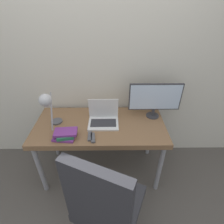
{
  "coord_description": "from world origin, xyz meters",
  "views": [
    {
      "loc": [
        0.12,
        -1.21,
        1.94
      ],
      "look_at": [
        0.14,
        0.31,
        0.94
      ],
      "focal_mm": 28.0,
      "sensor_mm": 36.0,
      "label": 1
    }
  ],
  "objects_px": {
    "office_chair": "(105,204)",
    "book_stack": "(65,135)",
    "laptop": "(103,118)",
    "monitor": "(155,98)",
    "desk_lamp": "(47,104)"
  },
  "relations": [
    {
      "from": "monitor",
      "to": "desk_lamp",
      "type": "distance_m",
      "value": 1.14
    },
    {
      "from": "desk_lamp",
      "to": "office_chair",
      "type": "relative_size",
      "value": 0.38
    },
    {
      "from": "office_chair",
      "to": "laptop",
      "type": "bearing_deg",
      "value": 92.29
    },
    {
      "from": "office_chair",
      "to": "book_stack",
      "type": "relative_size",
      "value": 4.72
    },
    {
      "from": "laptop",
      "to": "office_chair",
      "type": "relative_size",
      "value": 0.28
    },
    {
      "from": "book_stack",
      "to": "desk_lamp",
      "type": "bearing_deg",
      "value": 142.79
    },
    {
      "from": "office_chair",
      "to": "book_stack",
      "type": "bearing_deg",
      "value": 123.74
    },
    {
      "from": "laptop",
      "to": "office_chair",
      "type": "xyz_separation_m",
      "value": [
        0.03,
        -0.86,
        -0.18
      ]
    },
    {
      "from": "desk_lamp",
      "to": "office_chair",
      "type": "height_order",
      "value": "desk_lamp"
    },
    {
      "from": "desk_lamp",
      "to": "book_stack",
      "type": "relative_size",
      "value": 1.77
    },
    {
      "from": "laptop",
      "to": "book_stack",
      "type": "height_order",
      "value": "laptop"
    },
    {
      "from": "book_stack",
      "to": "office_chair",
      "type": "bearing_deg",
      "value": -56.26
    },
    {
      "from": "office_chair",
      "to": "book_stack",
      "type": "xyz_separation_m",
      "value": [
        -0.41,
        0.61,
        0.17
      ]
    },
    {
      "from": "monitor",
      "to": "book_stack",
      "type": "distance_m",
      "value": 1.04
    },
    {
      "from": "desk_lamp",
      "to": "book_stack",
      "type": "xyz_separation_m",
      "value": [
        0.16,
        -0.12,
        -0.29
      ]
    }
  ]
}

